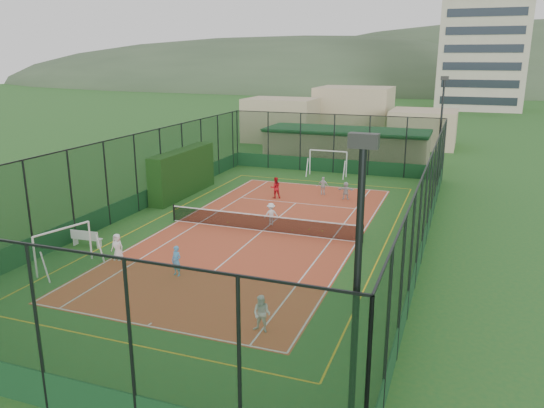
# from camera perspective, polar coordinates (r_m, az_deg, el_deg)

# --- Properties ---
(ground) EXTENTS (300.00, 300.00, 0.00)m
(ground) POSITION_cam_1_polar(r_m,az_deg,el_deg) (30.55, -1.05, -2.93)
(ground) COLOR #205E24
(ground) RESTS_ON ground
(court_slab) EXTENTS (11.17, 23.97, 0.01)m
(court_slab) POSITION_cam_1_polar(r_m,az_deg,el_deg) (30.54, -1.05, -2.92)
(court_slab) COLOR #C9482C
(court_slab) RESTS_ON ground
(tennis_net) EXTENTS (11.67, 0.12, 1.06)m
(tennis_net) POSITION_cam_1_polar(r_m,az_deg,el_deg) (30.38, -1.05, -1.98)
(tennis_net) COLOR black
(tennis_net) RESTS_ON ground
(perimeter_fence) EXTENTS (18.12, 34.12, 5.00)m
(perimeter_fence) POSITION_cam_1_polar(r_m,az_deg,el_deg) (29.85, -1.07, 1.63)
(perimeter_fence) COLOR black
(perimeter_fence) RESTS_ON ground
(floodlight_se) EXTENTS (0.60, 0.26, 8.25)m
(floodlight_se) POSITION_cam_1_polar(r_m,az_deg,el_deg) (11.95, 8.93, -12.46)
(floodlight_se) COLOR black
(floodlight_se) RESTS_ON ground
(floodlight_ne) EXTENTS (0.60, 0.26, 8.25)m
(floodlight_ne) POSITION_cam_1_polar(r_m,az_deg,el_deg) (44.00, 17.65, 7.59)
(floodlight_ne) COLOR black
(floodlight_ne) RESTS_ON ground
(clubhouse) EXTENTS (15.20, 7.20, 3.15)m
(clubhouse) POSITION_cam_1_polar(r_m,az_deg,el_deg) (50.76, 7.98, 6.24)
(clubhouse) COLOR tan
(clubhouse) RESTS_ON ground
(apartment_tower) EXTENTS (15.00, 12.00, 30.00)m
(apartment_tower) POSITION_cam_1_polar(r_m,az_deg,el_deg) (109.14, 21.92, 17.32)
(apartment_tower) COLOR beige
(apartment_tower) RESTS_ON ground
(distant_hills) EXTENTS (200.00, 60.00, 24.00)m
(distant_hills) POSITION_cam_1_polar(r_m,az_deg,el_deg) (177.58, 17.07, 11.81)
(distant_hills) COLOR #384C33
(distant_hills) RESTS_ON ground
(hedge_left) EXTENTS (1.13, 7.56, 3.31)m
(hedge_left) POSITION_cam_1_polar(r_m,az_deg,el_deg) (38.56, -9.56, 3.33)
(hedge_left) COLOR black
(hedge_left) RESTS_ON ground
(white_bench) EXTENTS (1.69, 0.55, 0.94)m
(white_bench) POSITION_cam_1_polar(r_m,az_deg,el_deg) (29.67, -19.29, -3.45)
(white_bench) COLOR white
(white_bench) RESTS_ON ground
(futsal_goal_near) EXTENTS (3.12, 1.68, 1.93)m
(futsal_goal_near) POSITION_cam_1_polar(r_m,az_deg,el_deg) (26.93, -21.49, -4.47)
(futsal_goal_near) COLOR white
(futsal_goal_near) RESTS_ON ground
(futsal_goal_far) EXTENTS (3.26, 0.95, 2.10)m
(futsal_goal_far) POSITION_cam_1_polar(r_m,az_deg,el_deg) (44.78, 6.04, 4.37)
(futsal_goal_far) COLOR white
(futsal_goal_far) RESTS_ON ground
(child_near_left) EXTENTS (0.66, 0.44, 1.34)m
(child_near_left) POSITION_cam_1_polar(r_m,az_deg,el_deg) (27.18, -16.30, -4.45)
(child_near_left) COLOR white
(child_near_left) RESTS_ON court_slab
(child_near_mid) EXTENTS (0.58, 0.45, 1.41)m
(child_near_mid) POSITION_cam_1_polar(r_m,az_deg,el_deg) (24.67, -10.24, -6.03)
(child_near_mid) COLOR #4A9DD3
(child_near_mid) RESTS_ON court_slab
(child_near_right) EXTENTS (0.72, 0.58, 1.42)m
(child_near_right) POSITION_cam_1_polar(r_m,az_deg,el_deg) (19.58, -1.11, -11.73)
(child_near_right) COLOR white
(child_near_right) RESTS_ON court_slab
(child_far_left) EXTENTS (1.01, 0.91, 1.36)m
(child_far_left) POSITION_cam_1_polar(r_m,az_deg,el_deg) (31.38, -0.11, -1.10)
(child_far_left) COLOR white
(child_far_left) RESTS_ON court_slab
(child_far_right) EXTENTS (0.78, 0.33, 1.32)m
(child_far_right) POSITION_cam_1_polar(r_m,az_deg,el_deg) (38.51, 5.53, 1.96)
(child_far_right) COLOR silver
(child_far_right) RESTS_ON court_slab
(child_far_back) EXTENTS (1.22, 0.58, 1.26)m
(child_far_back) POSITION_cam_1_polar(r_m,az_deg,el_deg) (37.45, 7.94, 1.44)
(child_far_back) COLOR silver
(child_far_back) RESTS_ON court_slab
(coach) EXTENTS (0.93, 0.88, 1.51)m
(coach) POSITION_cam_1_polar(r_m,az_deg,el_deg) (37.40, 0.37, 1.77)
(coach) COLOR red
(coach) RESTS_ON court_slab
(tennis_balls) EXTENTS (5.86, 0.62, 0.07)m
(tennis_balls) POSITION_cam_1_polar(r_m,az_deg,el_deg) (30.92, 1.65, -2.62)
(tennis_balls) COLOR #CCE033
(tennis_balls) RESTS_ON court_slab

